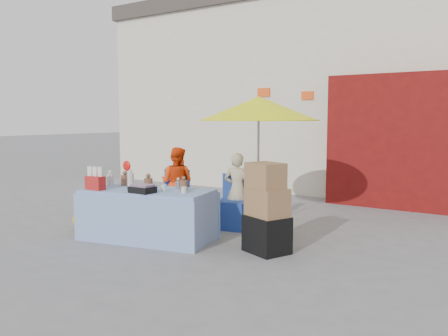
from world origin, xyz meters
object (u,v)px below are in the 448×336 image
Objects in this scene: umbrella at (259,109)px; chair_right at (232,212)px; chair_left at (172,204)px; vendor_orange at (177,183)px; vendor_beige at (237,190)px; box_stack at (267,211)px; market_table at (147,214)px.

chair_right is at bearing -136.84° from umbrella.
chair_left is 1.00× the size of chair_right.
vendor_orange is 1.04× the size of vendor_beige.
umbrella is at bearing -2.49° from chair_left.
umbrella is 1.97m from box_stack.
market_table is at bearing -77.46° from chair_left.
market_table is 1.80m from box_stack.
market_table is at bearing -121.39° from umbrella.
market_table is 2.40× the size of chair_left.
chair_left is at bearing -169.62° from umbrella.
chair_left is 2.55m from box_stack.
vendor_beige is 1.52m from box_stack.
vendor_orange is at bearing 75.64° from chair_left.
box_stack is at bearing -0.50° from market_table.
chair_left is at bearing -6.74° from vendor_beige.
chair_left is (-0.60, 1.27, -0.12)m from market_table.
umbrella reaches higher than chair_left.
vendor_orange is 2.01m from umbrella.
chair_left is 0.72× the size of box_stack.
vendor_beige is 0.57× the size of umbrella.
market_table reaches higher than chair_right.
vendor_orange is at bearing -12.87° from vendor_beige.
box_stack is (0.81, -1.19, -1.35)m from umbrella.
vendor_orange is at bearing -174.47° from umbrella.
market_table is at bearing -129.80° from chair_right.
vendor_beige reaches higher than chair_left.
chair_left and chair_right have the same top height.
chair_left is 0.71× the size of vendor_beige.
umbrella reaches higher than box_stack.
market_table is 2.40× the size of chair_right.
vendor_orange is at bearing 156.14° from box_stack.
chair_right is at bearing -12.87° from chair_left.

